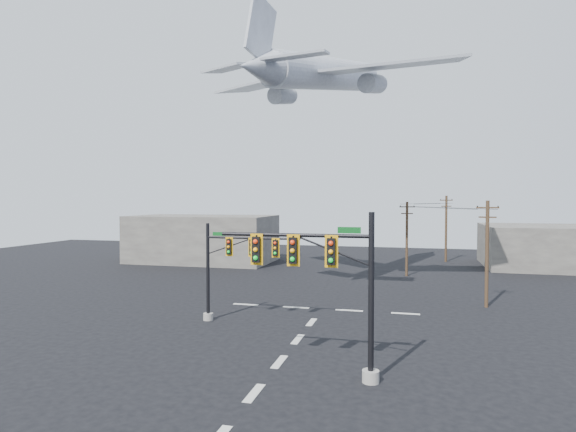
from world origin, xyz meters
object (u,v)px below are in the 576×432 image
(signal_mast_near, at_px, (331,285))
(utility_pole_a, at_px, (487,252))
(utility_pole_b, at_px, (407,237))
(signal_mast_far, at_px, (230,266))
(airliner, at_px, (326,74))
(utility_pole_c, at_px, (446,227))

(signal_mast_near, height_order, utility_pole_a, utility_pole_a)
(utility_pole_a, height_order, utility_pole_b, utility_pole_a)
(signal_mast_near, relative_size, signal_mast_far, 1.13)
(utility_pole_a, distance_m, airliner, 21.00)
(utility_pole_b, xyz_separation_m, utility_pole_c, (4.85, 13.21, 0.39))
(utility_pole_a, relative_size, utility_pole_b, 1.02)
(utility_pole_b, bearing_deg, airliner, -123.50)
(signal_mast_near, relative_size, utility_pole_a, 0.94)
(signal_mast_near, bearing_deg, utility_pole_c, 79.87)
(signal_mast_near, xyz_separation_m, utility_pole_a, (9.00, 17.25, -0.08))
(signal_mast_near, xyz_separation_m, signal_mast_far, (-8.13, 8.45, -0.58))
(utility_pole_b, distance_m, utility_pole_c, 14.07)
(signal_mast_far, xyz_separation_m, utility_pole_c, (16.02, 35.74, 0.79))
(signal_mast_far, relative_size, utility_pole_c, 0.78)
(signal_mast_near, distance_m, airliner, 27.69)
(signal_mast_far, height_order, utility_pole_c, utility_pole_c)
(utility_pole_c, xyz_separation_m, airliner, (-12.11, -21.49, 15.09))
(signal_mast_far, bearing_deg, utility_pole_a, 27.18)
(utility_pole_a, xyz_separation_m, utility_pole_b, (-5.95, 13.73, -0.09))
(utility_pole_a, xyz_separation_m, utility_pole_c, (-1.11, 26.94, 0.29))
(signal_mast_far, relative_size, utility_pole_a, 0.83)
(signal_mast_near, xyz_separation_m, utility_pole_b, (3.05, 30.98, -0.17))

